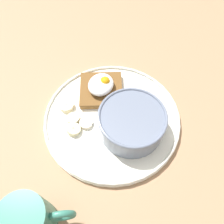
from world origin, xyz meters
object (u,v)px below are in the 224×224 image
(oatmeal_bowl, at_px, (132,122))
(banana_slice_front, at_px, (86,123))
(coffee_mug, at_px, (29,220))
(poached_egg, at_px, (101,84))
(banana_slice_left, at_px, (67,106))
(banana_slice_back, at_px, (73,119))
(banana_slice_right, at_px, (74,129))
(toast_slice, at_px, (101,90))

(oatmeal_bowl, distance_m, banana_slice_front, 0.10)
(coffee_mug, bearing_deg, poached_egg, 0.72)
(banana_slice_left, height_order, banana_slice_back, same)
(banana_slice_front, relative_size, banana_slice_left, 1.11)
(oatmeal_bowl, height_order, poached_egg, oatmeal_bowl)
(banana_slice_front, distance_m, banana_slice_right, 0.03)
(oatmeal_bowl, relative_size, banana_slice_back, 3.42)
(oatmeal_bowl, bearing_deg, poached_egg, 54.51)
(banana_slice_right, bearing_deg, banana_slice_back, 28.04)
(banana_slice_left, bearing_deg, poached_egg, -38.86)
(banana_slice_left, bearing_deg, banana_slice_right, -138.62)
(poached_egg, relative_size, banana_slice_left, 1.86)
(oatmeal_bowl, height_order, coffee_mug, coffee_mug)
(poached_egg, height_order, banana_slice_left, poached_egg)
(poached_egg, distance_m, banana_slice_front, 0.09)
(toast_slice, distance_m, coffee_mug, 0.29)
(toast_slice, distance_m, banana_slice_front, 0.09)
(poached_egg, height_order, banana_slice_front, poached_egg)
(oatmeal_bowl, xyz_separation_m, toast_slice, (0.07, 0.09, -0.02))
(banana_slice_front, bearing_deg, banana_slice_back, 91.33)
(banana_slice_left, bearing_deg, banana_slice_front, -111.47)
(toast_slice, distance_m, banana_slice_back, 0.09)
(poached_egg, bearing_deg, coffee_mug, -179.28)
(toast_slice, bearing_deg, banana_slice_front, -177.68)
(toast_slice, xyz_separation_m, banana_slice_right, (-0.11, 0.01, -0.00))
(oatmeal_bowl, distance_m, poached_egg, 0.11)
(toast_slice, bearing_deg, oatmeal_bowl, -124.98)
(poached_egg, relative_size, banana_slice_back, 1.61)
(oatmeal_bowl, height_order, banana_slice_back, oatmeal_bowl)
(poached_egg, xyz_separation_m, banana_slice_right, (-0.11, 0.01, -0.02))
(oatmeal_bowl, bearing_deg, banana_slice_left, 90.49)
(poached_egg, xyz_separation_m, coffee_mug, (-0.29, -0.00, 0.01))
(toast_slice, bearing_deg, poached_egg, -52.40)
(banana_slice_right, relative_size, coffee_mug, 0.40)
(banana_slice_back, bearing_deg, toast_slice, -15.62)
(poached_egg, relative_size, banana_slice_front, 1.67)
(oatmeal_bowl, distance_m, banana_slice_back, 0.12)
(banana_slice_back, xyz_separation_m, coffee_mug, (-0.20, -0.03, 0.03))
(banana_slice_back, bearing_deg, banana_slice_right, -151.96)
(banana_slice_right, distance_m, coffee_mug, 0.18)
(banana_slice_front, relative_size, coffee_mug, 0.37)
(oatmeal_bowl, distance_m, banana_slice_left, 0.15)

